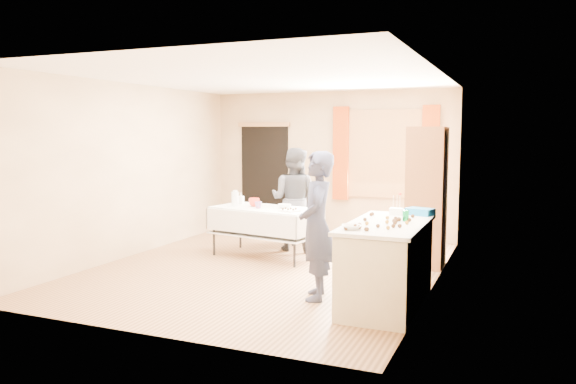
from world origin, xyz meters
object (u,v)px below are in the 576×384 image
at_px(woman, 294,199).
at_px(girl, 317,226).
at_px(cabinet, 427,197).
at_px(chair, 306,226).
at_px(party_table, 265,228).
at_px(counter, 387,264).

bearing_deg(woman, girl, 118.79).
bearing_deg(girl, cabinet, 138.21).
bearing_deg(woman, chair, -90.00).
relative_size(party_table, chair, 1.64).
bearing_deg(party_table, counter, -26.93).
height_order(cabinet, counter, cabinet).
height_order(party_table, chair, chair).
bearing_deg(party_table, woman, 81.10).
xyz_separation_m(chair, woman, (-0.01, -0.50, 0.50)).
bearing_deg(chair, party_table, -111.48).
bearing_deg(chair, counter, -64.61).
relative_size(party_table, girl, 1.04).
xyz_separation_m(cabinet, chair, (-2.09, 0.79, -0.66)).
bearing_deg(girl, counter, 75.52).
distance_m(counter, girl, 0.88).
xyz_separation_m(cabinet, counter, (-0.10, -2.00, -0.52)).
height_order(counter, woman, woman).
bearing_deg(counter, party_table, 143.13).
relative_size(cabinet, counter, 1.17).
bearing_deg(cabinet, girl, -113.32).
distance_m(party_table, girl, 2.27).
distance_m(party_table, chair, 1.16).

